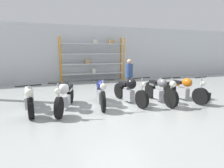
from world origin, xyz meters
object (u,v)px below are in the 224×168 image
object	(u,v)px
motorcycle_blue	(101,92)
toolbox	(204,96)
motorcycle_silver	(29,98)
motorcycle_white	(65,96)
motorcycle_grey	(160,90)
motorcycle_black	(129,91)
person_browsing	(129,74)
motorcycle_orange	(184,89)
shelving_rack	(94,58)

from	to	relation	value
motorcycle_blue	toolbox	bearing A→B (deg)	91.01
motorcycle_silver	motorcycle_white	xyz separation A→B (m)	(1.13, -0.22, 0.04)
toolbox	motorcycle_grey	bearing A→B (deg)	174.29
motorcycle_black	person_browsing	distance (m)	1.44
motorcycle_blue	motorcycle_orange	distance (m)	3.35
motorcycle_white	person_browsing	xyz separation A→B (m)	(2.88, 1.32, 0.46)
person_browsing	motorcycle_orange	bearing A→B (deg)	173.77
motorcycle_silver	person_browsing	size ratio (longest dim) A/B	1.34
motorcycle_black	motorcycle_orange	distance (m)	2.25
motorcycle_orange	motorcycle_grey	bearing A→B (deg)	-99.29
motorcycle_blue	motorcycle_orange	size ratio (longest dim) A/B	0.97
motorcycle_black	motorcycle_grey	distance (m)	1.16
shelving_rack	person_browsing	bearing A→B (deg)	-81.41
motorcycle_blue	motorcycle_black	bearing A→B (deg)	97.18
motorcycle_white	motorcycle_grey	world-z (taller)	motorcycle_grey
motorcycle_orange	toolbox	distance (m)	0.92
shelving_rack	motorcycle_black	xyz separation A→B (m)	(0.12, -5.58, -1.01)
motorcycle_white	motorcycle_blue	size ratio (longest dim) A/B	1.03
shelving_rack	motorcycle_white	bearing A→B (deg)	-111.47
motorcycle_white	motorcycle_silver	bearing A→B (deg)	-83.90
shelving_rack	motorcycle_silver	bearing A→B (deg)	-121.66
motorcycle_white	toolbox	world-z (taller)	motorcycle_white
shelving_rack	motorcycle_orange	world-z (taller)	shelving_rack
motorcycle_orange	person_browsing	size ratio (longest dim) A/B	1.32
motorcycle_grey	motorcycle_orange	size ratio (longest dim) A/B	0.99
motorcycle_silver	motorcycle_white	bearing A→B (deg)	69.56
motorcycle_silver	motorcycle_black	xyz separation A→B (m)	(3.47, -0.15, 0.04)
motorcycle_silver	motorcycle_orange	size ratio (longest dim) A/B	1.02
motorcycle_white	motorcycle_black	bearing A→B (deg)	108.67
motorcycle_blue	toolbox	distance (m)	4.23
person_browsing	toolbox	distance (m)	3.20
motorcycle_grey	shelving_rack	bearing A→B (deg)	-168.39
shelving_rack	person_browsing	world-z (taller)	shelving_rack
motorcycle_white	motorcycle_grey	bearing A→B (deg)	102.76
motorcycle_grey	person_browsing	distance (m)	1.74
motorcycle_white	motorcycle_blue	bearing A→B (deg)	111.28
motorcycle_black	motorcycle_orange	xyz separation A→B (m)	(2.23, -0.31, -0.03)
toolbox	motorcycle_white	bearing A→B (deg)	175.22
motorcycle_black	person_browsing	size ratio (longest dim) A/B	1.34
shelving_rack	motorcycle_white	size ratio (longest dim) A/B	2.02
person_browsing	motorcycle_white	bearing A→B (deg)	61.13
shelving_rack	motorcycle_silver	size ratio (longest dim) A/B	1.99
motorcycle_orange	toolbox	world-z (taller)	motorcycle_orange
shelving_rack	motorcycle_black	distance (m)	5.67
motorcycle_white	toolbox	bearing A→B (deg)	102.23
motorcycle_black	person_browsing	bearing A→B (deg)	146.80
motorcycle_grey	motorcycle_black	bearing A→B (deg)	-106.52
motorcycle_black	motorcycle_grey	bearing A→B (deg)	63.46
motorcycle_blue	motorcycle_black	size ratio (longest dim) A/B	0.95
motorcycle_white	toolbox	size ratio (longest dim) A/B	4.77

